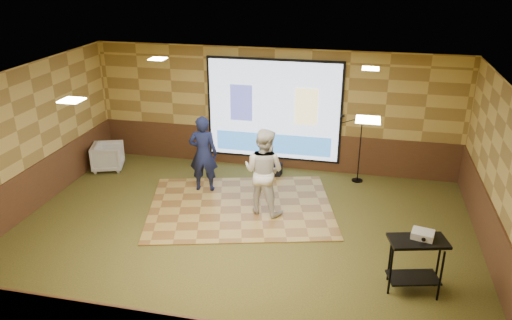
% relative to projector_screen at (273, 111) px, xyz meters
% --- Properties ---
extents(ground, '(9.00, 9.00, 0.00)m').
position_rel_projector_screen_xyz_m(ground, '(0.00, -3.44, -1.47)').
color(ground, '#343D1B').
rests_on(ground, ground).
extents(room_shell, '(9.04, 7.04, 3.02)m').
position_rel_projector_screen_xyz_m(room_shell, '(0.00, -3.44, 0.62)').
color(room_shell, tan).
rests_on(room_shell, ground).
extents(wainscot_back, '(9.00, 0.04, 0.95)m').
position_rel_projector_screen_xyz_m(wainscot_back, '(0.00, 0.04, -1.00)').
color(wainscot_back, '#4B2C19').
rests_on(wainscot_back, ground).
extents(wainscot_left, '(0.04, 7.00, 0.95)m').
position_rel_projector_screen_xyz_m(wainscot_left, '(-4.48, -3.44, -1.00)').
color(wainscot_left, '#4B2C19').
rests_on(wainscot_left, ground).
extents(wainscot_right, '(0.04, 7.00, 0.95)m').
position_rel_projector_screen_xyz_m(wainscot_right, '(4.48, -3.44, -1.00)').
color(wainscot_right, '#4B2C19').
rests_on(wainscot_right, ground).
extents(projector_screen, '(3.32, 0.06, 2.52)m').
position_rel_projector_screen_xyz_m(projector_screen, '(0.00, 0.00, 0.00)').
color(projector_screen, black).
rests_on(projector_screen, room_shell).
extents(downlight_nw, '(0.32, 0.32, 0.02)m').
position_rel_projector_screen_xyz_m(downlight_nw, '(-2.20, -1.64, 1.50)').
color(downlight_nw, '#F8E7BA').
rests_on(downlight_nw, room_shell).
extents(downlight_ne, '(0.32, 0.32, 0.02)m').
position_rel_projector_screen_xyz_m(downlight_ne, '(2.20, -1.64, 1.50)').
color(downlight_ne, '#F8E7BA').
rests_on(downlight_ne, room_shell).
extents(downlight_sw, '(0.32, 0.32, 0.02)m').
position_rel_projector_screen_xyz_m(downlight_sw, '(-2.20, -4.94, 1.50)').
color(downlight_sw, '#F8E7BA').
rests_on(downlight_sw, room_shell).
extents(downlight_se, '(0.32, 0.32, 0.02)m').
position_rel_projector_screen_xyz_m(downlight_se, '(2.20, -4.94, 1.50)').
color(downlight_se, '#F8E7BA').
rests_on(downlight_se, room_shell).
extents(dance_floor, '(4.47, 3.82, 0.03)m').
position_rel_projector_screen_xyz_m(dance_floor, '(-0.26, -2.29, -1.46)').
color(dance_floor, '#A6843D').
rests_on(dance_floor, ground).
extents(player_left, '(0.69, 0.50, 1.75)m').
position_rel_projector_screen_xyz_m(player_left, '(-1.27, -1.66, -0.57)').
color(player_left, '#151C42').
rests_on(player_left, dance_floor).
extents(player_right, '(1.04, 0.90, 1.82)m').
position_rel_projector_screen_xyz_m(player_right, '(0.26, -2.40, -0.54)').
color(player_right, silver).
rests_on(player_right, dance_floor).
extents(av_table, '(0.89, 0.47, 0.93)m').
position_rel_projector_screen_xyz_m(av_table, '(3.13, -4.44, -0.83)').
color(av_table, black).
rests_on(av_table, ground).
extents(projector, '(0.38, 0.34, 0.11)m').
position_rel_projector_screen_xyz_m(projector, '(3.19, -4.36, -0.49)').
color(projector, silver).
rests_on(projector, av_table).
extents(mic_stand, '(0.64, 0.26, 1.62)m').
position_rel_projector_screen_xyz_m(mic_stand, '(2.07, -0.38, -0.98)').
color(mic_stand, black).
rests_on(mic_stand, ground).
extents(banquet_chair, '(0.92, 0.91, 0.67)m').
position_rel_projector_screen_xyz_m(banquet_chair, '(-4.00, -1.02, -1.14)').
color(banquet_chair, gray).
rests_on(banquet_chair, ground).
extents(duffel_bag, '(0.47, 0.33, 0.28)m').
position_rel_projector_screen_xyz_m(duffel_bag, '(0.07, -0.47, -1.33)').
color(duffel_bag, black).
rests_on(duffel_bag, ground).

